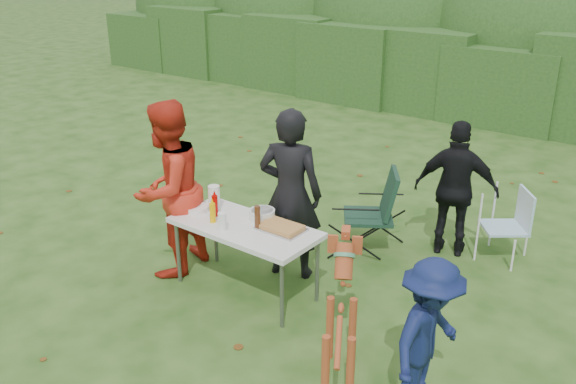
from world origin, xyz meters
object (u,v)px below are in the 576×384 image
Objects in this scene: paper_towel_roll at (214,198)px; lawn_chair at (504,225)px; person_black_puffy at (456,189)px; dog at (340,326)px; child at (429,338)px; beer_bottle at (257,218)px; person_red_jacket at (168,189)px; mustard_bottle at (213,213)px; folding_table at (245,230)px; person_cook at (290,194)px; ketchup_bottle at (215,206)px; camping_chair at (368,212)px.

lawn_chair is at bearing 43.12° from paper_towel_roll.
dog is (0.19, -2.63, -0.27)m from person_black_puffy.
beer_bottle is at bearing 78.02° from child.
person_red_jacket is 1.20× the size of person_black_puffy.
person_black_puffy is 7.79× the size of mustard_bottle.
person_cook is at bearing 77.33° from folding_table.
dog is at bearing 45.96° from lawn_chair.
ketchup_bottle is at bearing 81.23° from child.
mustard_bottle is (0.63, 0.00, -0.10)m from person_red_jacket.
beer_bottle is (0.45, 0.15, 0.02)m from mustard_bottle.
folding_table is 0.97m from person_red_jacket.
dog reaches higher than ketchup_bottle.
paper_towel_roll is at bearing 135.90° from ketchup_bottle.
mustard_bottle is (-0.43, -0.71, -0.07)m from person_cook.
camping_chair is (-0.78, -0.55, -0.28)m from person_black_puffy.
mustard_bottle is (-2.48, 0.33, 0.21)m from child.
dog is 1.99m from ketchup_bottle.
mustard_bottle is at bearing -49.50° from paper_towel_roll.
child is 0.71m from dog.
paper_towel_roll is (-1.81, -1.95, 0.09)m from person_black_puffy.
folding_table is 6.25× the size of beer_bottle.
beer_bottle is (-1.34, 0.59, 0.35)m from dog.
child is at bearing -11.90° from folding_table.
dog is (1.50, -0.58, -0.17)m from folding_table.
dog is at bearing -18.85° from paper_towel_roll.
person_cook is 8.28× the size of ketchup_bottle.
dog is 4.51× the size of beer_bottle.
person_cook is 0.78m from ketchup_bottle.
ketchup_bottle is (-2.20, -2.29, 0.44)m from lawn_chair.
dog is at bearing 70.40° from person_red_jacket.
ketchup_bottle reaches higher than folding_table.
beer_bottle is (-2.03, 0.47, 0.23)m from child.
person_black_puffy is at bearing 50.80° from ketchup_bottle.
beer_bottle reaches higher than mustard_bottle.
person_black_puffy is 6.50× the size of beer_bottle.
mustard_bottle is at bearing 36.83° from person_black_puffy.
child is at bearing 92.19° from person_black_puffy.
person_cook is 0.83m from mustard_bottle.
person_cook reaches higher than paper_towel_roll.
folding_table is at bearing 37.11° from camping_chair.
camping_chair is at bearing 41.25° from child.
mustard_bottle is at bearing -55.55° from ketchup_bottle.
person_black_puffy is at bearing 53.82° from mustard_bottle.
camping_chair is at bearing 53.70° from paper_towel_roll.
person_black_puffy is 7.09× the size of ketchup_bottle.
child is 1.28× the size of camping_chair.
paper_towel_roll is (-2.00, 0.68, 0.36)m from dog.
lawn_chair is at bearing 48.76° from mustard_bottle.
folding_table is 0.82× the size of person_cook.
ketchup_bottle is at bearing 8.47° from lawn_chair.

